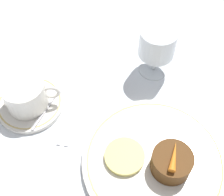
{
  "coord_description": "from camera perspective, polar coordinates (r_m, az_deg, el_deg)",
  "views": [
    {
      "loc": [
        -0.06,
        -0.28,
        0.53
      ],
      "look_at": [
        -0.04,
        0.06,
        0.04
      ],
      "focal_mm": 50.0,
      "sensor_mm": 36.0,
      "label": 1
    }
  ],
  "objects": [
    {
      "name": "carrot_garnish",
      "position": [
        0.52,
        11.26,
        -10.35
      ],
      "size": [
        0.03,
        0.05,
        0.01
      ],
      "color": "orange",
      "rests_on": "dessert_cake"
    },
    {
      "name": "spoon",
      "position": [
        0.64,
        -11.09,
        -0.72
      ],
      "size": [
        0.06,
        0.11,
        0.0
      ],
      "color": "silver",
      "rests_on": "saucer"
    },
    {
      "name": "saucer",
      "position": [
        0.65,
        -14.78,
        -0.97
      ],
      "size": [
        0.14,
        0.14,
        0.01
      ],
      "color": "white",
      "rests_on": "ground_plane"
    },
    {
      "name": "dinner_plate",
      "position": [
        0.57,
        7.7,
        -11.34
      ],
      "size": [
        0.26,
        0.26,
        0.01
      ],
      "color": "white",
      "rests_on": "ground_plane"
    },
    {
      "name": "fork",
      "position": [
        0.59,
        -9.62,
        -10.26
      ],
      "size": [
        0.05,
        0.18,
        0.01
      ],
      "color": "silver",
      "rests_on": "ground_plane"
    },
    {
      "name": "coffee_cup",
      "position": [
        0.62,
        -15.56,
        0.69
      ],
      "size": [
        0.11,
        0.08,
        0.06
      ],
      "color": "white",
      "rests_on": "saucer"
    },
    {
      "name": "ground_plane",
      "position": [
        0.6,
        4.19,
        -6.71
      ],
      "size": [
        3.0,
        3.0,
        0.0
      ],
      "primitive_type": "plane",
      "color": "white"
    },
    {
      "name": "wine_glass",
      "position": [
        0.64,
        8.26,
        9.57
      ],
      "size": [
        0.07,
        0.07,
        0.11
      ],
      "color": "silver",
      "rests_on": "ground_plane"
    },
    {
      "name": "pineapple_slice",
      "position": [
        0.56,
        2.31,
        -10.63
      ],
      "size": [
        0.07,
        0.07,
        0.01
      ],
      "color": "#EFE075",
      "rests_on": "dinner_plate"
    },
    {
      "name": "dessert_cake",
      "position": [
        0.55,
        10.82,
        -11.47
      ],
      "size": [
        0.07,
        0.07,
        0.04
      ],
      "color": "#563314",
      "rests_on": "dinner_plate"
    }
  ]
}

